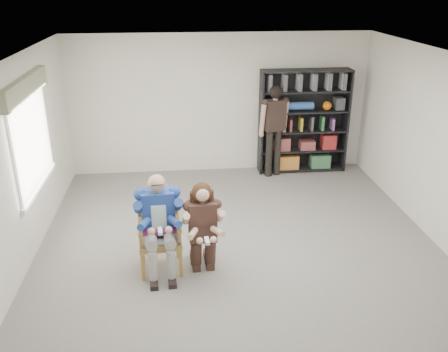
{
  "coord_description": "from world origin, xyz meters",
  "views": [
    {
      "loc": [
        -0.85,
        -5.8,
        3.74
      ],
      "look_at": [
        -0.2,
        0.6,
        1.05
      ],
      "focal_mm": 38.0,
      "sensor_mm": 36.0,
      "label": 1
    }
  ],
  "objects_px": {
    "armchair": "(160,234)",
    "seated_man": "(159,224)",
    "kneeling_woman": "(203,230)",
    "bookshelf": "(304,122)",
    "standing_man": "(274,132)"
  },
  "relations": [
    {
      "from": "standing_man",
      "to": "kneeling_woman",
      "type": "bearing_deg",
      "value": -133.25
    },
    {
      "from": "kneeling_woman",
      "to": "bookshelf",
      "type": "height_order",
      "value": "bookshelf"
    },
    {
      "from": "bookshelf",
      "to": "armchair",
      "type": "bearing_deg",
      "value": -129.78
    },
    {
      "from": "kneeling_woman",
      "to": "bookshelf",
      "type": "xyz_separation_m",
      "value": [
        2.27,
        3.54,
        0.4
      ]
    },
    {
      "from": "armchair",
      "to": "kneeling_woman",
      "type": "xyz_separation_m",
      "value": [
        0.58,
        -0.12,
        0.1
      ]
    },
    {
      "from": "seated_man",
      "to": "kneeling_woman",
      "type": "distance_m",
      "value": 0.6
    },
    {
      "from": "kneeling_woman",
      "to": "seated_man",
      "type": "bearing_deg",
      "value": 164.28
    },
    {
      "from": "standing_man",
      "to": "seated_man",
      "type": "bearing_deg",
      "value": -141.74
    },
    {
      "from": "seated_man",
      "to": "standing_man",
      "type": "relative_size",
      "value": 0.77
    },
    {
      "from": "armchair",
      "to": "seated_man",
      "type": "xyz_separation_m",
      "value": [
        0.0,
        0.0,
        0.16
      ]
    },
    {
      "from": "kneeling_woman",
      "to": "standing_man",
      "type": "height_order",
      "value": "standing_man"
    },
    {
      "from": "standing_man",
      "to": "bookshelf",
      "type": "bearing_deg",
      "value": 1.55
    },
    {
      "from": "seated_man",
      "to": "standing_man",
      "type": "bearing_deg",
      "value": 51.48
    },
    {
      "from": "armchair",
      "to": "standing_man",
      "type": "xyz_separation_m",
      "value": [
        2.2,
        3.2,
        0.38
      ]
    },
    {
      "from": "armchair",
      "to": "bookshelf",
      "type": "xyz_separation_m",
      "value": [
        2.85,
        3.42,
        0.51
      ]
    }
  ]
}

